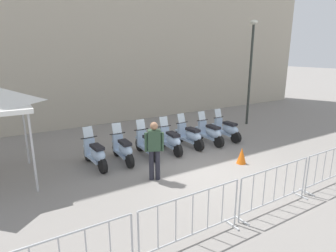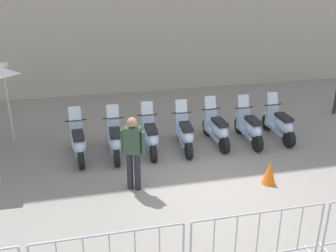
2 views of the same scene
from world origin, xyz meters
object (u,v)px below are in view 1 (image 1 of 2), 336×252
Objects in this scene: motorcycle_0 at (96,154)px; barrier_segment_3 at (331,166)px; motorcycle_1 at (123,149)px; motorcycle_4 at (190,136)px; officer_near_row_end at (154,148)px; motorcycle_2 at (148,144)px; barrier_segment_2 at (275,188)px; motorcycle_5 at (210,133)px; street_lamp at (251,62)px; traffic_cone at (242,156)px; motorcycle_6 at (227,129)px; motorcycle_3 at (171,141)px; barrier_segment_1 at (192,219)px.

barrier_segment_3 is (5.30, -4.52, 0.07)m from motorcycle_0.
motorcycle_4 is (2.82, 0.15, 0.00)m from motorcycle_1.
barrier_segment_3 is 4.97m from officer_near_row_end.
motorcycle_2 is 4.71m from barrier_segment_2.
barrier_segment_2 is (-1.79, -4.60, 0.07)m from motorcycle_5.
motorcycle_0 is 1.00× the size of motorcycle_1.
barrier_segment_2 is (1.97, -4.53, 0.07)m from motorcycle_1.
street_lamp is 6.29m from traffic_cone.
barrier_segment_3 is at bearing -45.73° from motorcycle_1.
motorcycle_4 is 1.00× the size of motorcycle_6.
motorcycle_3 reaches higher than barrier_segment_3.
barrier_segment_1 is 0.46× the size of street_lamp.
motorcycle_3 is 0.74× the size of barrier_segment_2.
motorcycle_2 is 1.00× the size of officer_near_row_end.
traffic_cone is (-4.14, -3.78, -2.85)m from street_lamp.
street_lamp is 2.94× the size of officer_near_row_end.
traffic_cone is (0.52, -2.26, -0.18)m from motorcycle_4.
street_lamp is (3.11, 6.16, 2.60)m from barrier_segment_3.
motorcycle_0 is 0.93m from motorcycle_1.
motorcycle_5 is at bearing -156.69° from street_lamp.
street_lamp is at bearing 13.87° from motorcycle_2.
street_lamp is (3.73, 1.60, 2.67)m from motorcycle_5.
motorcycle_3 is 1.00× the size of motorcycle_5.
motorcycle_3 is at bearing 118.99° from barrier_segment_3.
motorcycle_4 is 2.33m from traffic_cone.
motorcycle_1 is 0.74× the size of barrier_segment_3.
barrier_segment_2 is at bearing -131.62° from street_lamp.
officer_near_row_end is at bearing -154.87° from street_lamp.
motorcycle_6 is at bearing 58.86° from traffic_cone.
motorcycle_2 and motorcycle_3 have the same top height.
motorcycle_2 reaches higher than barrier_segment_1.
barrier_segment_3 is at bearing -61.01° from motorcycle_3.
motorcycle_6 is 0.74× the size of barrier_segment_1.
motorcycle_4 and motorcycle_6 have the same top height.
motorcycle_1 is 0.94m from motorcycle_2.
motorcycle_1 and motorcycle_2 have the same top height.
motorcycle_4 is 0.74× the size of barrier_segment_2.
motorcycle_4 is (0.95, 0.13, 0.00)m from motorcycle_3.
barrier_segment_1 is 10.42m from street_lamp.
motorcycle_4 is at bearing 55.45° from barrier_segment_1.
motorcycle_4 is 3.14× the size of traffic_cone.
motorcycle_2 is 3.24m from traffic_cone.
barrier_segment_3 is at bearing -40.46° from motorcycle_0.
motorcycle_5 is 2.22m from traffic_cone.
officer_near_row_end is at bearing -157.43° from motorcycle_6.
officer_near_row_end is at bearing -143.88° from motorcycle_4.
traffic_cone is (3.78, 2.47, -0.25)m from barrier_segment_1.
motorcycle_6 is (5.63, 0.09, 0.00)m from motorcycle_0.
barrier_segment_1 is 4.52m from traffic_cone.
street_lamp is (8.41, 1.64, 2.67)m from motorcycle_0.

